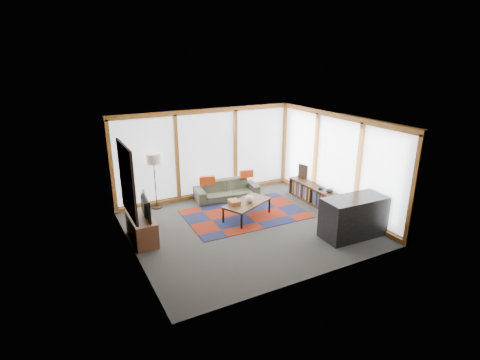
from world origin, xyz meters
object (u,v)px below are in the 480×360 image
floor_lamp (155,181)px  coffee_table (247,210)px  tv_console (142,229)px  sofa (227,190)px  bar_counter (353,217)px  television (143,207)px  bookshelf (315,195)px

floor_lamp → coffee_table: (1.88, -1.75, -0.56)m
coffee_table → tv_console: size_ratio=1.14×
sofa → floor_lamp: size_ratio=1.20×
sofa → bar_counter: (1.56, -3.49, 0.20)m
television → bar_counter: bearing=-109.2°
sofa → tv_console: tv_console is taller
bookshelf → television: (-4.84, 0.01, 0.58)m
tv_console → television: size_ratio=1.30×
coffee_table → television: television is taller
floor_lamp → bar_counter: 5.20m
floor_lamp → bookshelf: 4.46m
bookshelf → sofa: bearing=144.0°
coffee_table → bar_counter: size_ratio=0.88×
bookshelf → bar_counter: bar_counter is taller
sofa → coffee_table: size_ratio=1.41×
tv_console → bar_counter: bar_counter is taller
bookshelf → bar_counter: (-0.49, -2.00, 0.22)m
coffee_table → sofa: bearing=84.8°
bookshelf → tv_console: bearing=179.4°
sofa → bar_counter: bar_counter is taller
bookshelf → tv_console: tv_console is taller
tv_console → bar_counter: 4.86m
bar_counter → coffee_table: bearing=132.5°
sofa → bookshelf: sofa is taller
television → floor_lamp: bearing=-18.0°
bar_counter → tv_console: bearing=157.5°
sofa → television: size_ratio=2.08×
sofa → tv_console: 3.18m
floor_lamp → tv_console: size_ratio=1.34×
floor_lamp → tv_console: bearing=-115.7°
tv_console → bookshelf: bearing=-0.6°
sofa → floor_lamp: 2.09m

